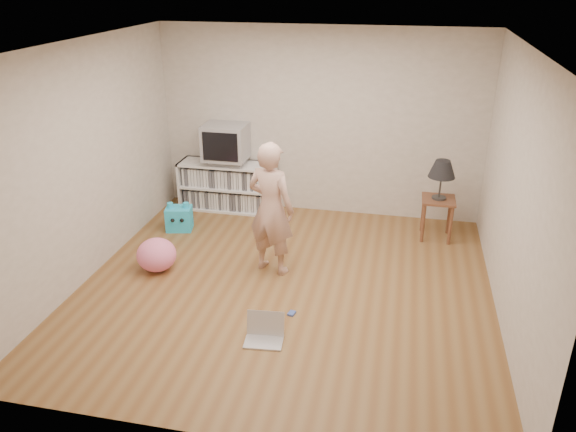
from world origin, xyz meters
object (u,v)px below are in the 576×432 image
(plush_blue, at_px, (179,218))
(media_unit, at_px, (228,186))
(crt_tv, at_px, (226,142))
(plush_pink, at_px, (157,255))
(person, at_px, (271,209))
(side_table, at_px, (438,208))
(laptop, at_px, (265,332))
(dvd_deck, at_px, (227,161))
(table_lamp, at_px, (442,170))

(plush_blue, bearing_deg, media_unit, 50.89)
(media_unit, height_order, crt_tv, crt_tv)
(plush_pink, bearing_deg, person, 12.07)
(side_table, bearing_deg, laptop, -122.21)
(media_unit, xyz_separation_m, laptop, (1.30, -3.01, -0.28))
(dvd_deck, distance_m, table_lamp, 2.99)
(media_unit, xyz_separation_m, plush_pink, (-0.26, -1.96, -0.15))
(side_table, xyz_separation_m, plush_blue, (-3.39, -0.47, -0.25))
(media_unit, height_order, table_lamp, table_lamp)
(person, bearing_deg, table_lamp, -128.15)
(crt_tv, distance_m, person, 1.98)
(dvd_deck, xyz_separation_m, side_table, (2.96, -0.37, -0.32))
(person, relative_size, plush_pink, 3.40)
(dvd_deck, distance_m, crt_tv, 0.29)
(person, distance_m, plush_pink, 1.47)
(crt_tv, bearing_deg, side_table, -7.07)
(dvd_deck, bearing_deg, side_table, -7.14)
(dvd_deck, height_order, person, person)
(table_lamp, relative_size, laptop, 1.33)
(media_unit, xyz_separation_m, plush_blue, (-0.43, -0.86, -0.18))
(dvd_deck, bearing_deg, laptop, -66.44)
(person, xyz_separation_m, plush_pink, (-1.31, -0.28, -0.59))
(person, xyz_separation_m, plush_blue, (-1.49, 0.82, -0.62))
(media_unit, height_order, laptop, media_unit)
(laptop, distance_m, plush_blue, 2.76)
(table_lamp, distance_m, laptop, 3.22)
(media_unit, distance_m, plush_pink, 1.99)
(side_table, xyz_separation_m, person, (-1.90, -1.30, 0.36))
(media_unit, xyz_separation_m, side_table, (2.96, -0.39, 0.07))
(media_unit, relative_size, plush_blue, 3.59)
(plush_blue, distance_m, plush_pink, 1.12)
(side_table, height_order, plush_blue, side_table)
(side_table, xyz_separation_m, plush_pink, (-3.22, -1.58, -0.22))
(plush_pink, bearing_deg, crt_tv, 82.35)
(dvd_deck, xyz_separation_m, laptop, (1.30, -2.99, -0.67))
(side_table, height_order, plush_pink, side_table)
(dvd_deck, height_order, side_table, dvd_deck)
(laptop, bearing_deg, plush_pink, 141.04)
(dvd_deck, xyz_separation_m, person, (1.05, -1.67, 0.05))
(table_lamp, xyz_separation_m, plush_pink, (-3.22, -1.58, -0.75))
(crt_tv, xyz_separation_m, laptop, (1.30, -2.99, -0.95))
(dvd_deck, xyz_separation_m, plush_pink, (-0.26, -1.95, -0.54))
(person, bearing_deg, plush_blue, -11.46)
(table_lamp, height_order, laptop, table_lamp)
(person, bearing_deg, crt_tv, -40.07)
(media_unit, relative_size, side_table, 2.55)
(person, relative_size, laptop, 4.03)
(crt_tv, bearing_deg, dvd_deck, 90.00)
(laptop, bearing_deg, person, 95.44)
(laptop, bearing_deg, crt_tv, 108.32)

